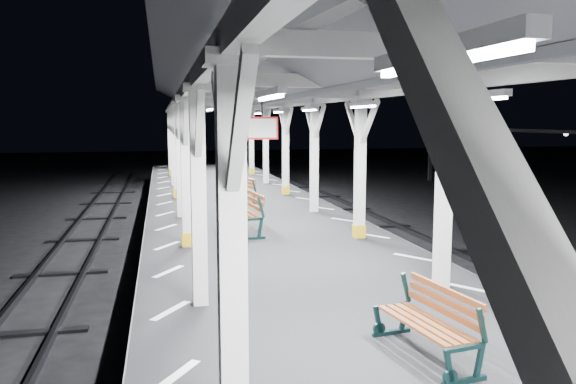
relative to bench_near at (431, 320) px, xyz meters
name	(u,v)px	position (x,y,z in m)	size (l,w,h in m)	color
ground	(297,314)	(-0.54, 4.50, -1.44)	(120.00, 120.00, 0.00)	black
platform	(297,289)	(-0.54, 4.50, -0.94)	(6.00, 50.00, 1.00)	black
hazard_stripes_left	(169,271)	(-2.99, 4.50, -0.44)	(1.00, 48.00, 0.01)	silver
hazard_stripes_right	(413,257)	(1.91, 4.50, -0.44)	(1.00, 48.00, 0.01)	silver
track_left	(23,331)	(-5.54, 4.50, -1.36)	(2.20, 60.00, 0.16)	#2D2D33
track_right	(521,293)	(4.46, 4.50, -1.36)	(2.20, 60.00, 0.16)	#2D2D33
canopy	(298,79)	(-0.54, 4.48, 3.12)	(5.40, 49.00, 4.65)	silver
bench_near	(431,320)	(0.00, 0.00, 0.00)	(0.78, 1.59, 0.83)	black
bench_mid	(246,211)	(-1.04, 7.82, 0.10)	(0.87, 1.92, 1.01)	black
bench_far	(243,189)	(-0.34, 13.18, -0.01)	(0.90, 1.57, 0.80)	black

